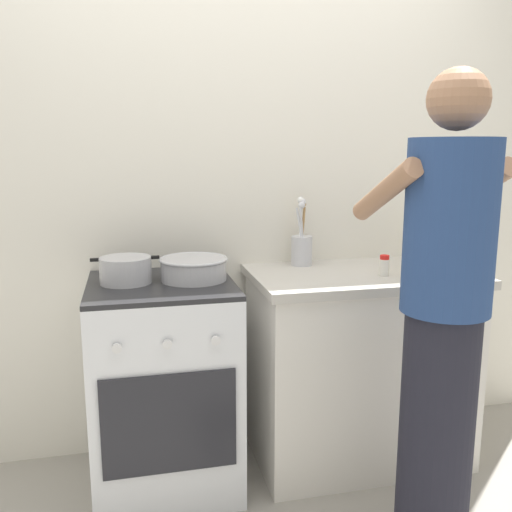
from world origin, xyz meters
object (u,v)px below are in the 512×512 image
at_px(stove_range, 164,384).
at_px(person, 443,322).
at_px(utensil_crock, 302,245).
at_px(oil_bottle, 419,249).
at_px(pot, 126,270).
at_px(mixing_bowl, 194,268).
at_px(spice_bottle, 384,266).

relative_size(stove_range, person, 0.53).
bearing_deg(utensil_crock, oil_bottle, -29.69).
relative_size(stove_range, oil_bottle, 3.62).
distance_m(stove_range, pot, 0.52).
distance_m(mixing_bowl, oil_bottle, 1.01).
distance_m(mixing_bowl, utensil_crock, 0.57).
bearing_deg(person, oil_bottle, 68.42).
bearing_deg(stove_range, utensil_crock, 17.03).
distance_m(stove_range, mixing_bowl, 0.52).
xyz_separation_m(stove_range, utensil_crock, (0.68, 0.21, 0.55)).
bearing_deg(person, mixing_bowl, 140.07).
xyz_separation_m(mixing_bowl, spice_bottle, (0.82, -0.11, -0.01)).
distance_m(utensil_crock, spice_bottle, 0.42).
xyz_separation_m(mixing_bowl, utensil_crock, (0.54, 0.19, 0.04)).
xyz_separation_m(utensil_crock, person, (0.24, -0.84, -0.14)).
bearing_deg(stove_range, spice_bottle, -5.57).
bearing_deg(oil_bottle, pot, 176.24).
relative_size(utensil_crock, person, 0.19).
height_order(mixing_bowl, oil_bottle, oil_bottle).
relative_size(utensil_crock, spice_bottle, 3.57).
height_order(pot, oil_bottle, oil_bottle).
bearing_deg(mixing_bowl, utensil_crock, 19.51).
distance_m(pot, spice_bottle, 1.11).
height_order(pot, spice_bottle, pot).
height_order(oil_bottle, person, person).
bearing_deg(spice_bottle, stove_range, 174.43).
relative_size(spice_bottle, person, 0.05).
relative_size(pot, spice_bottle, 3.04).
xyz_separation_m(spice_bottle, oil_bottle, (0.18, 0.03, 0.06)).
distance_m(stove_range, oil_bottle, 1.27).
distance_m(oil_bottle, person, 0.64).
height_order(stove_range, oil_bottle, oil_bottle).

